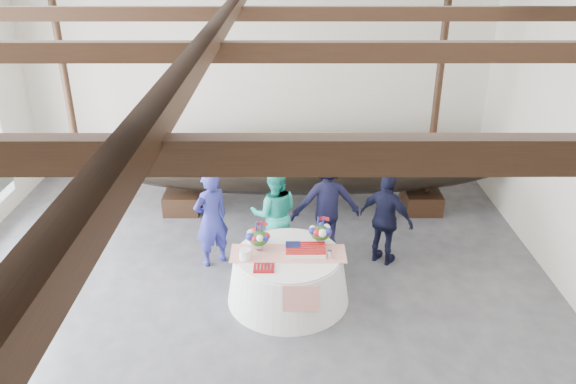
{
  "coord_description": "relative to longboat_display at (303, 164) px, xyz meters",
  "views": [
    {
      "loc": [
        0.65,
        -5.99,
        5.22
      ],
      "look_at": [
        0.67,
        2.67,
        1.18
      ],
      "focal_mm": 35.0,
      "sensor_mm": 36.0,
      "label": 1
    }
  ],
  "objects": [
    {
      "name": "guest_woman_blue",
      "position": [
        -1.58,
        -2.1,
        -0.12
      ],
      "size": [
        0.74,
        0.7,
        1.7
      ],
      "primitive_type": "imported",
      "rotation": [
        0.0,
        0.0,
        3.77
      ],
      "color": "navy",
      "rests_on": "ground"
    },
    {
      "name": "tabletop_items",
      "position": [
        -0.3,
        -3.0,
        -0.02
      ],
      "size": [
        1.74,
        0.96,
        0.4
      ],
      "color": "red",
      "rests_on": "banquet_table"
    },
    {
      "name": "banquet_table",
      "position": [
        -0.3,
        -3.14,
        -0.57
      ],
      "size": [
        1.88,
        1.88,
        0.81
      ],
      "color": "silver",
      "rests_on": "ground"
    },
    {
      "name": "guest_man_left",
      "position": [
        0.36,
        -1.66,
        -0.01
      ],
      "size": [
        1.34,
        0.9,
        1.92
      ],
      "primitive_type": "imported",
      "rotation": [
        0.0,
        0.0,
        3.3
      ],
      "color": "black",
      "rests_on": "ground"
    },
    {
      "name": "guest_woman_teal",
      "position": [
        -0.53,
        -1.92,
        -0.12
      ],
      "size": [
        0.85,
        0.68,
        1.71
      ],
      "primitive_type": "imported",
      "rotation": [
        0.0,
        0.0,
        3.18
      ],
      "color": "#21AD96",
      "rests_on": "ground"
    },
    {
      "name": "floor",
      "position": [
        -0.97,
        -4.4,
        -0.98
      ],
      "size": [
        10.0,
        12.0,
        0.01
      ],
      "primitive_type": "cube",
      "color": "#3D3D42",
      "rests_on": "ground"
    },
    {
      "name": "longboat_display",
      "position": [
        0.0,
        0.0,
        0.0
      ],
      "size": [
        8.15,
        1.63,
        1.53
      ],
      "color": "black",
      "rests_on": "ground"
    },
    {
      "name": "pavilion_structure",
      "position": [
        -0.97,
        -3.64,
        3.03
      ],
      "size": [
        9.8,
        11.76,
        4.5
      ],
      "color": "black",
      "rests_on": "ground"
    },
    {
      "name": "wall_back",
      "position": [
        -0.97,
        1.6,
        1.27
      ],
      "size": [
        10.0,
        0.02,
        4.5
      ],
      "primitive_type": "cube",
      "color": "silver",
      "rests_on": "ground"
    },
    {
      "name": "ceiling",
      "position": [
        -0.97,
        -4.4,
        3.52
      ],
      "size": [
        10.0,
        12.0,
        0.01
      ],
      "primitive_type": "cube",
      "color": "white",
      "rests_on": "wall_back"
    },
    {
      "name": "guest_man_right",
      "position": [
        1.35,
        -2.07,
        -0.15
      ],
      "size": [
        1.02,
        0.89,
        1.65
      ],
      "primitive_type": "imported",
      "rotation": [
        0.0,
        0.0,
        2.52
      ],
      "color": "black",
      "rests_on": "ground"
    }
  ]
}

